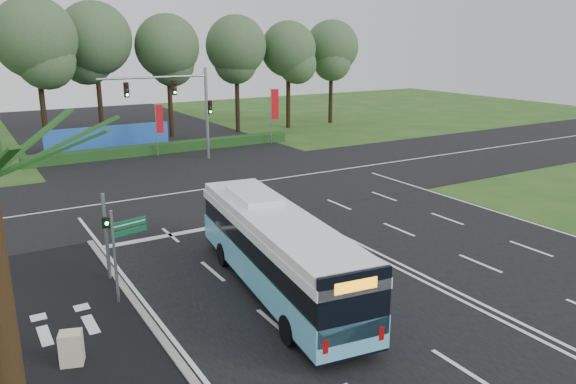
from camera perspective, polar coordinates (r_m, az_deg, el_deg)
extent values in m
plane|color=#234D19|center=(26.13, 5.77, -5.14)|extent=(120.00, 120.00, 0.00)
cube|color=black|center=(26.12, 5.77, -5.10)|extent=(20.00, 120.00, 0.04)
cube|color=black|center=(35.99, -5.68, 0.66)|extent=(120.00, 14.00, 0.05)
cube|color=black|center=(19.00, -20.87, -14.32)|extent=(5.00, 18.00, 0.06)
cube|color=gray|center=(19.42, -13.76, -12.92)|extent=(0.25, 18.00, 0.12)
cube|color=#5DB4D8|center=(20.79, -1.12, -7.60)|extent=(3.82, 11.52, 1.04)
cube|color=black|center=(20.98, -1.12, -8.79)|extent=(3.79, 11.46, 0.28)
cube|color=black|center=(20.44, -1.14, -5.17)|extent=(3.70, 11.34, 0.90)
cube|color=white|center=(20.25, -1.15, -3.67)|extent=(3.82, 11.52, 0.33)
cube|color=white|center=(20.14, -1.15, -2.78)|extent=(3.71, 11.06, 0.33)
cube|color=white|center=(22.16, -3.47, -0.34)|extent=(1.87, 3.00, 0.24)
cube|color=black|center=(15.82, 6.74, -11.52)|extent=(2.28, 0.42, 2.07)
cube|color=orange|center=(15.50, 6.89, -9.40)|extent=(1.32, 0.23, 0.33)
cylinder|color=black|center=(23.45, -6.62, -6.33)|extent=(0.39, 1.01, 0.98)
cylinder|color=black|center=(24.12, -1.60, -5.60)|extent=(0.39, 1.01, 0.98)
cylinder|color=black|center=(17.67, 0.04, -13.88)|extent=(0.39, 1.01, 0.98)
cylinder|color=black|center=(18.54, 6.43, -12.48)|extent=(0.39, 1.01, 0.98)
cylinder|color=gray|center=(22.60, -17.96, -4.44)|extent=(0.14, 0.14, 3.51)
cube|color=black|center=(22.23, -17.99, -2.99)|extent=(0.33, 0.27, 0.40)
sphere|color=#19F233|center=(22.13, -17.93, -3.07)|extent=(0.14, 0.14, 0.14)
cylinder|color=gray|center=(20.54, -17.18, -6.43)|extent=(0.10, 0.10, 3.47)
cube|color=#0D492A|center=(20.44, -15.82, -3.07)|extent=(1.28, 0.36, 0.26)
cube|color=#0D492A|center=(20.54, -15.75, -3.87)|extent=(1.28, 0.36, 0.19)
cube|color=white|center=(20.41, -15.79, -3.10)|extent=(1.18, 0.29, 0.03)
cube|color=beige|center=(17.80, -21.14, -14.66)|extent=(0.76, 0.69, 1.04)
cylinder|color=gray|center=(45.74, -13.22, 6.11)|extent=(0.06, 0.06, 4.15)
cube|color=red|center=(45.69, -12.92, 7.23)|extent=(0.55, 0.08, 2.21)
cylinder|color=gray|center=(49.64, -1.73, 7.68)|extent=(0.08, 0.08, 4.95)
cube|color=red|center=(49.60, -1.33, 8.89)|extent=(0.65, 0.20, 2.64)
cylinder|color=#382614|center=(12.79, -27.13, -12.05)|extent=(0.60, 0.60, 7.20)
cylinder|color=gray|center=(43.76, -8.25, 7.85)|extent=(0.24, 0.24, 7.00)
cylinder|color=gray|center=(42.10, -13.51, 11.26)|extent=(8.00, 0.16, 0.16)
cube|color=black|center=(42.64, -11.50, 10.34)|extent=(0.32, 0.28, 1.05)
cube|color=black|center=(41.60, -16.10, 9.94)|extent=(0.32, 0.28, 1.05)
cube|color=black|center=(43.80, -7.97, 8.52)|extent=(0.32, 0.28, 1.05)
cube|color=#173914|center=(47.25, -12.24, 4.40)|extent=(22.00, 1.20, 0.80)
cube|color=blue|center=(48.43, -17.75, 5.12)|extent=(10.00, 0.30, 2.20)
cylinder|color=black|center=(49.46, -23.70, 8.56)|extent=(0.44, 0.44, 8.67)
sphere|color=#35512F|center=(49.23, -24.32, 14.08)|extent=(6.39, 6.39, 6.39)
cylinder|color=black|center=(53.04, -18.62, 9.39)|extent=(0.44, 0.44, 8.61)
sphere|color=#35512F|center=(52.82, -19.08, 14.52)|extent=(6.35, 6.35, 6.35)
cylinder|color=black|center=(54.41, -11.92, 9.64)|extent=(0.44, 0.44, 7.96)
sphere|color=#35512F|center=(54.17, -12.18, 14.27)|extent=(5.86, 5.86, 5.86)
cylinder|color=black|center=(56.32, -5.19, 10.09)|extent=(0.44, 0.44, 7.96)
sphere|color=#35512F|center=(56.09, -5.30, 14.57)|extent=(5.87, 5.87, 5.87)
cylinder|color=black|center=(58.96, 0.02, 10.22)|extent=(0.44, 0.44, 7.63)
sphere|color=#35512F|center=(58.73, 0.02, 14.32)|extent=(5.62, 5.62, 5.62)
cylinder|color=black|center=(62.67, 4.38, 10.55)|extent=(0.44, 0.44, 7.78)
sphere|color=#35512F|center=(62.46, 4.46, 14.48)|extent=(5.73, 5.73, 5.73)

